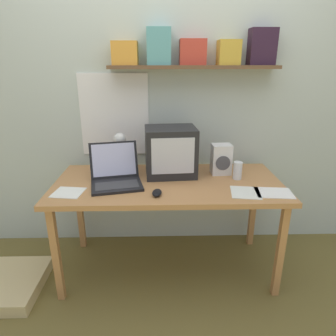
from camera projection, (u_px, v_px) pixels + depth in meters
ground_plane at (168, 267)px, 2.35m from camera, size 12.00×12.00×0.00m
back_wall at (167, 90)px, 2.35m from camera, size 5.60×0.24×2.60m
corner_desk at (168, 189)px, 2.13m from camera, size 1.59×0.74×0.73m
crt_monitor at (171, 152)px, 2.18m from camera, size 0.38×0.32×0.35m
laptop at (116, 174)px, 2.07m from camera, size 0.40×0.40×0.26m
desk_lamp at (121, 146)px, 2.24m from camera, size 0.12×0.16×0.30m
juice_glass at (238, 171)px, 2.14m from camera, size 0.06×0.06×0.13m
space_heater at (221, 159)px, 2.22m from camera, size 0.15×0.12×0.23m
computer_mouse at (157, 193)px, 1.89m from camera, size 0.07×0.11×0.03m
loose_paper_near_monitor at (245, 192)px, 1.93m from camera, size 0.21×0.22×0.00m
printed_handout at (274, 193)px, 1.92m from camera, size 0.25×0.19×0.00m
open_notebook at (68, 193)px, 1.93m from camera, size 0.21×0.20×0.00m
floor_cushion at (4, 284)px, 2.11m from camera, size 0.52×0.52×0.09m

